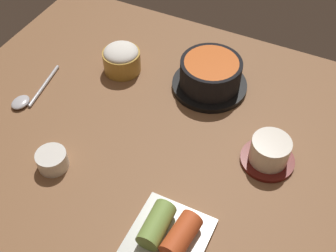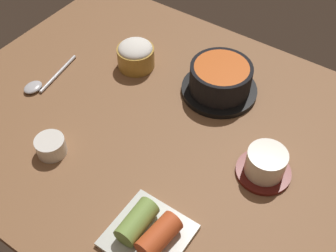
% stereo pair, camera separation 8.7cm
% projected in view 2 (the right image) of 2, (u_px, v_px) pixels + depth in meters
% --- Properties ---
extents(dining_table, '(1.00, 0.76, 0.02)m').
position_uv_depth(dining_table, '(166.00, 129.00, 0.92)').
color(dining_table, brown).
rests_on(dining_table, ground).
extents(stone_pot, '(0.17, 0.17, 0.08)m').
position_uv_depth(stone_pot, '(220.00, 80.00, 0.95)').
color(stone_pot, black).
rests_on(stone_pot, dining_table).
extents(rice_bowl, '(0.09, 0.09, 0.07)m').
position_uv_depth(rice_bowl, '(136.00, 54.00, 1.01)').
color(rice_bowl, '#B78C38').
rests_on(rice_bowl, dining_table).
extents(tea_cup_with_saucer, '(0.11, 0.11, 0.06)m').
position_uv_depth(tea_cup_with_saucer, '(265.00, 164.00, 0.80)').
color(tea_cup_with_saucer, maroon).
rests_on(tea_cup_with_saucer, dining_table).
extents(kimchi_plate, '(0.13, 0.13, 0.05)m').
position_uv_depth(kimchi_plate, '(148.00, 231.00, 0.72)').
color(kimchi_plate, silver).
rests_on(kimchi_plate, dining_table).
extents(side_bowl_near, '(0.06, 0.06, 0.04)m').
position_uv_depth(side_bowl_near, '(51.00, 146.00, 0.85)').
color(side_bowl_near, white).
rests_on(side_bowl_near, dining_table).
extents(spoon, '(0.05, 0.16, 0.01)m').
position_uv_depth(spoon, '(41.00, 83.00, 0.99)').
color(spoon, '#B7B7BC').
rests_on(spoon, dining_table).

